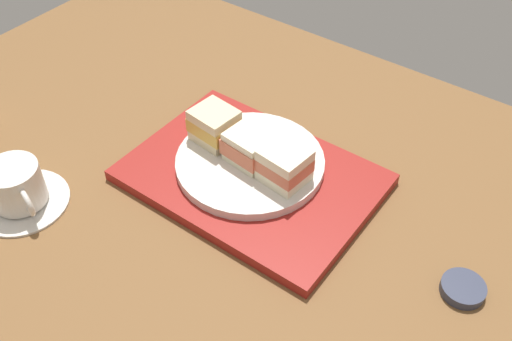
{
  "coord_description": "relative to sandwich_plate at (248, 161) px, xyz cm",
  "views": [
    {
      "loc": [
        -41.22,
        48.01,
        66.44
      ],
      "look_at": [
        -3.36,
        -3.53,
        5.0
      ],
      "focal_mm": 40.78,
      "sensor_mm": 36.0,
      "label": 1
    }
  ],
  "objects": [
    {
      "name": "sandwich_middle",
      "position": [
        -0.0,
        0.0,
        3.35
      ],
      "size": [
        7.84,
        7.17,
        5.17
      ],
      "color": "#EFE5C1",
      "rests_on": "sandwich_plate"
    },
    {
      "name": "sandwich_plate",
      "position": [
        0.0,
        0.0,
        0.0
      ],
      "size": [
        23.97,
        23.97,
        1.53
      ],
      "primitive_type": "cylinder",
      "color": "silver",
      "rests_on": "serving_tray"
    },
    {
      "name": "small_sauce_dish",
      "position": [
        -37.17,
        1.35,
        -1.96
      ],
      "size": [
        6.05,
        6.05,
        1.42
      ],
      "primitive_type": "cylinder",
      "color": "#33384C",
      "rests_on": "ground_plane"
    },
    {
      "name": "serving_tray",
      "position": [
        -1.56,
        1.22,
        -1.72
      ],
      "size": [
        38.6,
        27.37,
        1.9
      ],
      "primitive_type": "cube",
      "color": "maroon",
      "rests_on": "ground_plane"
    },
    {
      "name": "ground_plane",
      "position": [
        -0.34,
        6.48,
        -4.17
      ],
      "size": [
        140.0,
        100.0,
        3.0
      ],
      "primitive_type": "cube",
      "color": "brown"
    },
    {
      "name": "sandwich_far",
      "position": [
        7.25,
        -0.54,
        3.62
      ],
      "size": [
        7.78,
        6.86,
        5.7
      ],
      "color": "beige",
      "rests_on": "sandwich_plate"
    },
    {
      "name": "coffee_cup",
      "position": [
        24.29,
        26.19,
        0.58
      ],
      "size": [
        14.42,
        14.42,
        7.38
      ],
      "color": "silver",
      "rests_on": "ground_plane"
    },
    {
      "name": "sandwich_near",
      "position": [
        -7.25,
        0.54,
        3.6
      ],
      "size": [
        7.49,
        6.85,
        5.68
      ],
      "color": "#EFE5C1",
      "rests_on": "sandwich_plate"
    }
  ]
}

